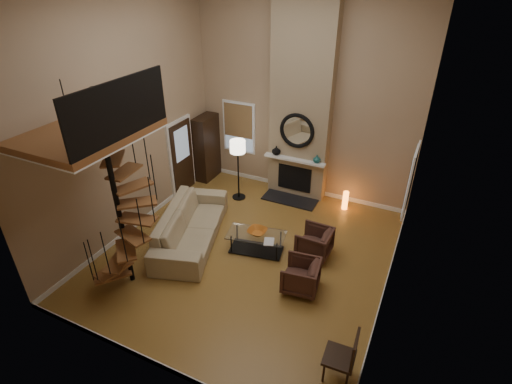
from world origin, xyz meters
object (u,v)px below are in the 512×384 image
at_px(coffee_table, 256,240).
at_px(side_chair, 345,356).
at_px(accent_lamp, 345,201).
at_px(armchair_far, 304,276).
at_px(sofa, 191,225).
at_px(hutch, 207,148).
at_px(armchair_near, 317,243).
at_px(floor_lamp, 238,151).

bearing_deg(coffee_table, side_chair, -41.46).
distance_m(coffee_table, accent_lamp, 2.96).
relative_size(coffee_table, accent_lamp, 2.63).
bearing_deg(armchair_far, sofa, -106.68).
xyz_separation_m(hutch, side_chair, (5.50, -4.95, -0.42)).
relative_size(armchair_far, coffee_table, 0.51).
bearing_deg(hutch, armchair_near, -28.05).
bearing_deg(side_chair, armchair_near, 115.90).
xyz_separation_m(armchair_near, floor_lamp, (-2.76, 1.52, 1.06)).
distance_m(floor_lamp, side_chair, 5.95).
xyz_separation_m(sofa, side_chair, (4.20, -2.05, 0.13)).
xyz_separation_m(coffee_table, side_chair, (2.62, -2.31, 0.24)).
height_order(floor_lamp, accent_lamp, floor_lamp).
bearing_deg(armchair_far, floor_lamp, -140.55).
bearing_deg(hutch, floor_lamp, -26.36).
bearing_deg(coffee_table, armchair_near, 17.43).
height_order(floor_lamp, side_chair, floor_lamp).
xyz_separation_m(accent_lamp, side_chair, (1.25, -4.94, 0.28)).
xyz_separation_m(hutch, sofa, (1.31, -2.89, -0.55)).
distance_m(sofa, coffee_table, 1.60).
relative_size(floor_lamp, side_chair, 1.73).
xyz_separation_m(sofa, armchair_near, (2.88, 0.66, -0.04)).
height_order(armchair_far, side_chair, side_chair).
bearing_deg(armchair_far, armchair_near, 177.46).
height_order(coffee_table, accent_lamp, accent_lamp).
relative_size(sofa, armchair_far, 4.09).
bearing_deg(floor_lamp, coffee_table, -52.85).
distance_m(armchair_near, floor_lamp, 3.32).
xyz_separation_m(floor_lamp, accent_lamp, (2.82, 0.70, -1.16)).
height_order(sofa, armchair_far, sofa).
height_order(hutch, accent_lamp, hutch).
bearing_deg(accent_lamp, coffee_table, -117.39).
bearing_deg(armchair_far, hutch, -135.77).
distance_m(hutch, accent_lamp, 4.31).
bearing_deg(floor_lamp, armchair_far, -42.95).
xyz_separation_m(sofa, armchair_far, (2.98, -0.48, -0.04)).
bearing_deg(coffee_table, accent_lamp, 62.61).
relative_size(accent_lamp, side_chair, 0.53).
height_order(armchair_near, armchair_far, armchair_near).
distance_m(armchair_far, coffee_table, 1.58).
bearing_deg(sofa, floor_lamp, -20.83).
bearing_deg(hutch, accent_lamp, -0.10).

